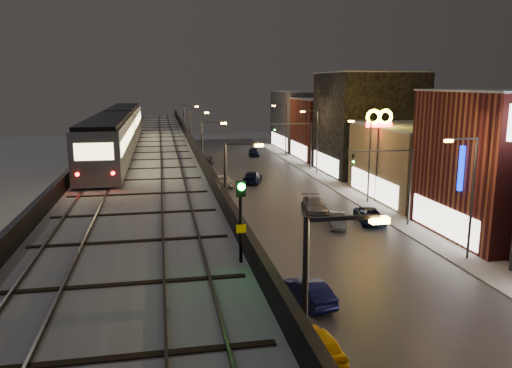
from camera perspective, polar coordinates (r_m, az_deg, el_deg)
road_surface at (r=55.88m, az=1.99°, el=-1.62°), size 17.00×120.00×0.06m
sidewalk_right at (r=58.86m, az=11.53°, el=-1.13°), size 4.00×120.00×0.14m
under_viaduct_pavement at (r=54.56m, az=-11.98°, el=-2.19°), size 11.00×120.00×0.06m
elevated_viaduct at (r=50.41m, az=-12.30°, el=3.16°), size 9.00×100.00×6.30m
viaduct_trackbed at (r=50.44m, az=-12.34°, el=4.04°), size 8.40×100.00×0.32m
viaduct_parapet_streetside at (r=50.48m, az=-7.40°, el=4.75°), size 0.30×100.00×1.10m
viaduct_parapet_far at (r=50.71m, az=-17.28°, el=4.36°), size 0.30×100.00×1.10m
building_c at (r=58.31m, az=18.72°, el=2.38°), size 12.20×15.20×8.16m
building_d at (r=72.22m, az=12.64°, el=6.75°), size 12.20×13.20×14.16m
building_e at (r=85.36m, az=8.85°, el=6.24°), size 12.20×12.20×10.16m
building_f at (r=98.57m, az=6.11°, el=7.28°), size 12.20×16.20×11.16m
streetlight_left_0 at (r=15.62m, az=6.53°, el=-17.12°), size 2.57×0.28×9.00m
streetlight_left_1 at (r=32.21m, az=-3.02°, el=-1.91°), size 2.57×0.28×9.00m
streetlight_right_1 at (r=38.43m, az=23.22°, el=-0.64°), size 2.56×0.28×9.00m
streetlight_left_2 at (r=49.79m, az=-5.87°, el=2.82°), size 2.57×0.28×9.00m
streetlight_right_2 at (r=54.03m, az=12.59°, el=3.28°), size 2.56×0.28×9.00m
streetlight_left_3 at (r=67.60m, az=-7.23°, el=5.06°), size 2.57×0.28×9.00m
streetlight_right_3 at (r=70.77m, az=6.82°, el=5.36°), size 2.56×0.28×9.00m
streetlight_left_4 at (r=85.48m, az=-8.03°, el=6.37°), size 2.57×0.28×9.00m
streetlight_right_4 at (r=88.01m, az=3.26°, el=6.61°), size 2.56×0.28×9.00m
traffic_light_rig_a at (r=45.73m, az=15.97°, el=0.72°), size 6.10×0.34×7.00m
traffic_light_rig_b at (r=73.44m, az=5.43°, el=5.03°), size 6.10×0.34×7.00m
subway_train at (r=48.10m, az=-15.48°, el=5.94°), size 2.98×35.71×3.56m
rail_signal at (r=16.72m, az=-1.74°, el=-2.47°), size 0.33×0.42×2.88m
car_taxi at (r=24.75m, az=7.04°, el=-17.67°), size 2.04×4.07×1.33m
car_near_white at (r=29.86m, az=5.97°, el=-12.23°), size 2.42×4.56×1.43m
car_mid_silver at (r=62.33m, az=-3.93°, el=0.37°), size 2.55×5.12×1.39m
car_mid_dark at (r=64.15m, az=-0.42°, el=0.74°), size 3.53×5.44×1.47m
car_far_white at (r=80.05m, az=-5.51°, el=2.79°), size 2.09×4.03×1.31m
car_onc_silver at (r=45.07m, az=9.26°, el=-4.18°), size 2.37×4.09×1.27m
car_onc_dark at (r=46.96m, az=12.92°, el=-3.64°), size 2.91×5.09×1.34m
car_onc_white at (r=49.56m, az=6.72°, el=-2.53°), size 2.71×5.41×1.51m
car_onc_red at (r=87.73m, az=-0.25°, el=3.64°), size 2.12×4.34×1.43m
sign_mcdonalds at (r=54.43m, az=13.87°, el=6.34°), size 2.95×0.33×9.99m
sign_carwash at (r=41.75m, az=23.03°, el=0.81°), size 1.54×0.35×8.00m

